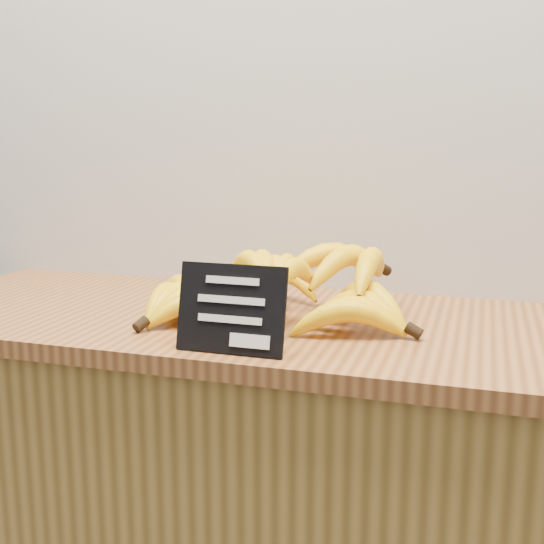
% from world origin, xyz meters
% --- Properties ---
extents(counter_top, '(1.45, 0.54, 0.03)m').
position_xyz_m(counter_top, '(-0.02, 2.75, 0.92)').
color(counter_top, '#995F2F').
rests_on(counter_top, counter).
extents(chalkboard_sign, '(0.17, 0.04, 0.13)m').
position_xyz_m(chalkboard_sign, '(-0.03, 2.53, 1.00)').
color(chalkboard_sign, black).
rests_on(chalkboard_sign, counter_top).
extents(banana_pile, '(0.53, 0.37, 0.13)m').
position_xyz_m(banana_pile, '(-0.02, 2.74, 0.98)').
color(banana_pile, yellow).
rests_on(banana_pile, counter_top).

